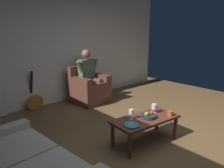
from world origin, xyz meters
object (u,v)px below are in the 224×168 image
object	(u,v)px
person_seated	(89,74)
wine_glass_far	(154,107)
coffee_table	(145,121)
wine_glass_near	(131,113)
decorative_dish	(132,125)
guitar	(35,100)
candle_jar	(170,113)
fruit_bowl	(148,116)
armchair	(89,89)

from	to	relation	value
person_seated	wine_glass_far	world-z (taller)	person_seated
coffee_table	wine_glass_far	distance (m)	0.32
wine_glass_near	decorative_dish	world-z (taller)	wine_glass_near
person_seated	guitar	world-z (taller)	person_seated
person_seated	candle_jar	distance (m)	2.41
decorative_dish	fruit_bowl	bearing A→B (deg)	-174.95
coffee_table	candle_jar	xyz separation A→B (m)	(-0.37, 0.20, 0.10)
candle_jar	coffee_table	bearing A→B (deg)	-28.01
candle_jar	wine_glass_far	bearing A→B (deg)	-67.40
wine_glass_far	fruit_bowl	xyz separation A→B (m)	(0.23, 0.07, -0.07)
wine_glass_near	fruit_bowl	bearing A→B (deg)	147.94
wine_glass_near	decorative_dish	size ratio (longest dim) A/B	0.70
armchair	candle_jar	distance (m)	2.41
coffee_table	wine_glass_near	distance (m)	0.29
guitar	wine_glass_near	distance (m)	2.52
candle_jar	wine_glass_near	bearing A→B (deg)	-29.10
guitar	decorative_dish	world-z (taller)	guitar
wine_glass_far	guitar	bearing A→B (deg)	-68.59
fruit_bowl	decorative_dish	size ratio (longest dim) A/B	1.08
wine_glass_near	armchair	bearing A→B (deg)	-108.90
wine_glass_near	wine_glass_far	xyz separation A→B (m)	(-0.47, 0.07, -0.00)
wine_glass_far	candle_jar	xyz separation A→B (m)	(-0.10, 0.24, -0.06)
guitar	wine_glass_near	xyz separation A→B (m)	(-0.52, 2.44, 0.29)
coffee_table	decorative_dish	distance (m)	0.39
coffee_table	armchair	bearing A→B (deg)	-103.11
wine_glass_near	wine_glass_far	distance (m)	0.47
person_seated	candle_jar	bearing A→B (deg)	81.08
armchair	candle_jar	world-z (taller)	armchair
wine_glass_far	decorative_dish	distance (m)	0.66
armchair	guitar	size ratio (longest dim) A/B	0.89
wine_glass_near	wine_glass_far	bearing A→B (deg)	170.92
person_seated	decorative_dish	xyz separation A→B (m)	(0.90, 2.26, -0.28)
fruit_bowl	candle_jar	distance (m)	0.37
armchair	person_seated	bearing A→B (deg)	90.00
person_seated	fruit_bowl	size ratio (longest dim) A/B	5.35
fruit_bowl	wine_glass_far	bearing A→B (deg)	-162.62
decorative_dish	coffee_table	bearing A→B (deg)	-170.47
decorative_dish	armchair	bearing A→B (deg)	-111.50
guitar	candle_jar	distance (m)	2.98
coffee_table	decorative_dish	bearing A→B (deg)	9.53
armchair	candle_jar	xyz separation A→B (m)	(0.15, 2.40, 0.11)
coffee_table	fruit_bowl	distance (m)	0.10
armchair	person_seated	distance (m)	0.36
wine_glass_far	coffee_table	bearing A→B (deg)	9.67
wine_glass_far	armchair	bearing A→B (deg)	-96.50
fruit_bowl	guitar	bearing A→B (deg)	-73.75
fruit_bowl	decorative_dish	xyz separation A→B (m)	(0.42, 0.04, -0.02)
fruit_bowl	person_seated	bearing A→B (deg)	-102.21
person_seated	wine_glass_near	size ratio (longest dim) A/B	8.23
armchair	wine_glass_near	world-z (taller)	armchair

